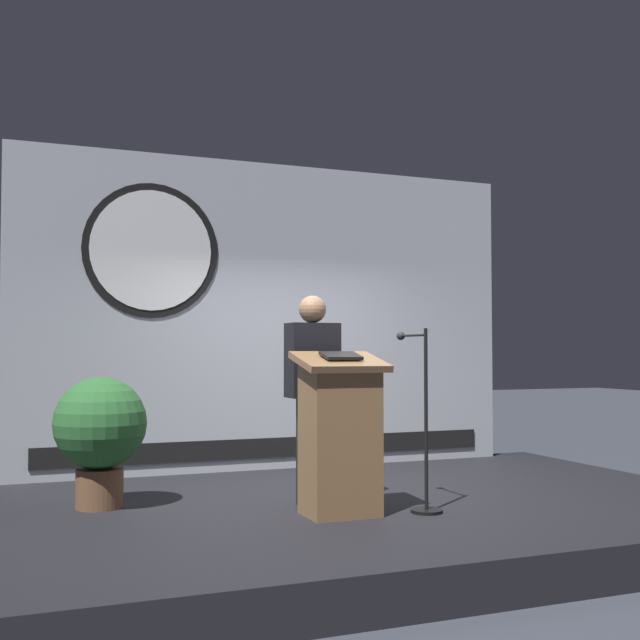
{
  "coord_description": "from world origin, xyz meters",
  "views": [
    {
      "loc": [
        -2.55,
        -5.87,
        1.51
      ],
      "look_at": [
        -0.27,
        -0.12,
        1.75
      ],
      "focal_mm": 44.07,
      "sensor_mm": 36.0,
      "label": 1
    }
  ],
  "objects_px": {
    "potted_plant": "(100,429)",
    "speaker_person": "(312,397)",
    "podium": "(340,435)",
    "microphone_stand": "(422,447)"
  },
  "relations": [
    {
      "from": "speaker_person",
      "to": "potted_plant",
      "type": "distance_m",
      "value": 1.67
    },
    {
      "from": "microphone_stand",
      "to": "potted_plant",
      "type": "bearing_deg",
      "value": 155.48
    },
    {
      "from": "podium",
      "to": "speaker_person",
      "type": "xyz_separation_m",
      "value": [
        -0.03,
        0.48,
        0.25
      ]
    },
    {
      "from": "podium",
      "to": "microphone_stand",
      "type": "relative_size",
      "value": 0.87
    },
    {
      "from": "speaker_person",
      "to": "microphone_stand",
      "type": "distance_m",
      "value": 0.95
    },
    {
      "from": "speaker_person",
      "to": "microphone_stand",
      "type": "relative_size",
      "value": 1.2
    },
    {
      "from": "potted_plant",
      "to": "speaker_person",
      "type": "bearing_deg",
      "value": -16.09
    },
    {
      "from": "podium",
      "to": "speaker_person",
      "type": "bearing_deg",
      "value": 93.99
    },
    {
      "from": "podium",
      "to": "microphone_stand",
      "type": "distance_m",
      "value": 0.65
    },
    {
      "from": "speaker_person",
      "to": "potted_plant",
      "type": "bearing_deg",
      "value": 163.91
    }
  ]
}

